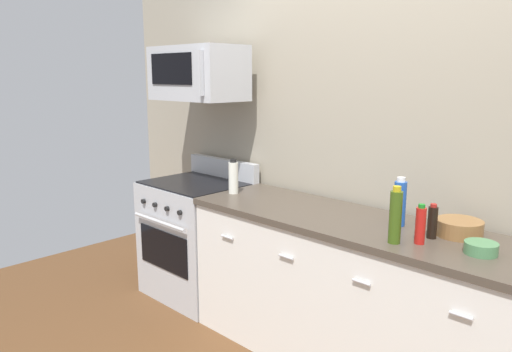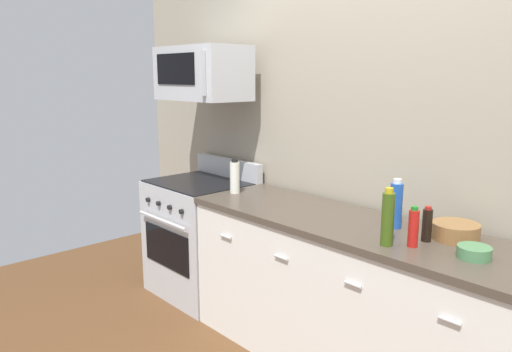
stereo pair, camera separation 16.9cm
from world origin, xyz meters
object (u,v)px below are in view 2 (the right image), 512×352
at_px(bottle_olive_oil, 388,218).
at_px(bottle_soda_blue, 396,205).
at_px(range_oven, 201,237).
at_px(microwave, 202,73).
at_px(bowl_green_glaze, 474,252).
at_px(bowl_wooden_salad, 456,231).
at_px(bottle_soy_sauce_dark, 427,225).
at_px(bottle_vinegar_white, 235,177).
at_px(bottle_hot_sauce_red, 413,228).

distance_m(bottle_olive_oil, bottle_soda_blue, 0.31).
xyz_separation_m(range_oven, bottle_soda_blue, (1.67, 0.08, 0.58)).
distance_m(microwave, bowl_green_glaze, 2.31).
bearing_deg(bowl_wooden_salad, bottle_olive_oil, -118.93).
height_order(bottle_soda_blue, bowl_green_glaze, bottle_soda_blue).
height_order(microwave, bottle_soy_sauce_dark, microwave).
relative_size(bottle_vinegar_white, bottle_olive_oil, 0.84).
height_order(microwave, bowl_green_glaze, microwave).
bearing_deg(microwave, range_oven, -90.29).
height_order(microwave, bowl_wooden_salad, microwave).
height_order(range_oven, microwave, microwave).
xyz_separation_m(microwave, bowl_wooden_salad, (1.98, 0.10, -0.79)).
bearing_deg(bottle_soda_blue, bottle_hot_sauce_red, -42.54).
relative_size(microwave, bottle_hot_sauce_red, 3.71).
height_order(microwave, bottle_vinegar_white, microwave).
bearing_deg(bowl_wooden_salad, microwave, -177.20).
relative_size(bottle_hot_sauce_red, bottle_olive_oil, 0.69).
xyz_separation_m(microwave, bottle_soy_sauce_dark, (1.90, -0.04, -0.74)).
xyz_separation_m(microwave, bottle_hot_sauce_red, (1.89, -0.16, -0.73)).
relative_size(bottle_soy_sauce_dark, bottle_soda_blue, 0.66).
bearing_deg(microwave, bottle_olive_oil, -7.61).
xyz_separation_m(bottle_hot_sauce_red, bottle_soda_blue, (-0.22, 0.20, 0.03)).
xyz_separation_m(bottle_soy_sauce_dark, bowl_wooden_salad, (0.08, 0.14, -0.04)).
bearing_deg(microwave, bottle_soy_sauce_dark, -1.23).
xyz_separation_m(bottle_vinegar_white, bottle_soy_sauce_dark, (1.43, 0.04, -0.03)).
bearing_deg(bowl_wooden_salad, bowl_green_glaze, -47.12).
height_order(bottle_vinegar_white, bowl_wooden_salad, bottle_vinegar_white).
height_order(bottle_vinegar_white, bottle_olive_oil, bottle_olive_oil).
bearing_deg(bowl_green_glaze, bottle_hot_sauce_red, -166.34).
bearing_deg(bottle_soy_sauce_dark, bottle_hot_sauce_red, -92.93).
height_order(bowl_green_glaze, bowl_wooden_salad, bowl_wooden_salad).
xyz_separation_m(bottle_soy_sauce_dark, bottle_olive_oil, (-0.10, -0.20, 0.05)).
distance_m(range_oven, microwave, 1.28).
height_order(bottle_hot_sauce_red, bottle_olive_oil, bottle_olive_oil).
distance_m(bottle_soda_blue, bowl_wooden_salad, 0.33).
bearing_deg(microwave, bottle_soda_blue, 1.35).
bearing_deg(bottle_olive_oil, bowl_green_glaze, 21.37).
bearing_deg(bottle_soy_sauce_dark, microwave, 178.77).
relative_size(bottle_vinegar_white, bowl_green_glaze, 1.61).
bearing_deg(bottle_olive_oil, bottle_vinegar_white, 173.28).
bearing_deg(bottle_vinegar_white, bottle_soy_sauce_dark, 1.71).
relative_size(range_oven, bowl_green_glaze, 7.06).
bearing_deg(bowl_green_glaze, bowl_wooden_salad, 132.88).
height_order(microwave, bottle_olive_oil, microwave).
bearing_deg(range_oven, bottle_soy_sauce_dark, 0.12).
height_order(bottle_vinegar_white, bottle_soy_sauce_dark, bottle_vinegar_white).
distance_m(bottle_vinegar_white, bottle_olive_oil, 1.34).
xyz_separation_m(bottle_soda_blue, bowl_green_glaze, (0.49, -0.14, -0.10)).
bearing_deg(bottle_hot_sauce_red, bottle_olive_oil, -140.93).
relative_size(range_oven, bowl_wooden_salad, 4.54).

